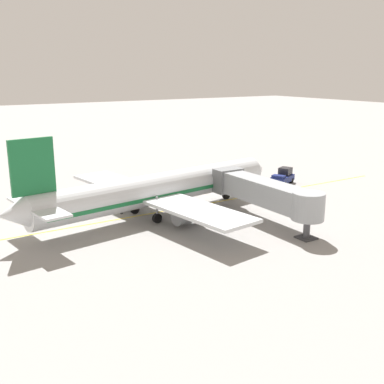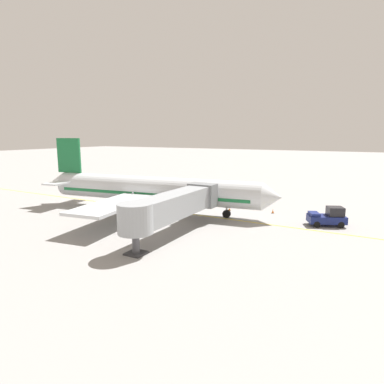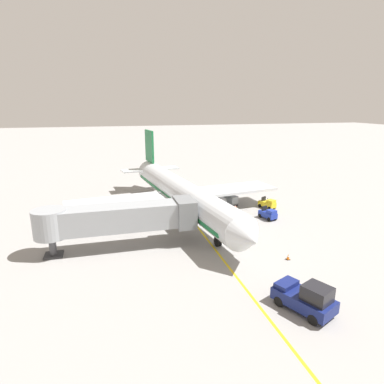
# 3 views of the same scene
# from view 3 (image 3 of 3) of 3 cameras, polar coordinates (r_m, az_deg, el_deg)

# --- Properties ---
(ground_plane) EXTENTS (400.00, 400.00, 0.00)m
(ground_plane) POSITION_cam_3_polar(r_m,az_deg,el_deg) (46.59, -1.01, -3.58)
(ground_plane) COLOR gray
(gate_lead_in_line) EXTENTS (0.24, 80.00, 0.01)m
(gate_lead_in_line) POSITION_cam_3_polar(r_m,az_deg,el_deg) (46.58, -1.01, -3.57)
(gate_lead_in_line) COLOR gold
(gate_lead_in_line) RESTS_ON ground
(parked_airliner) EXTENTS (30.43, 37.31, 10.63)m
(parked_airliner) POSITION_cam_3_polar(r_m,az_deg,el_deg) (44.78, -2.15, -0.09)
(parked_airliner) COLOR silver
(parked_airliner) RESTS_ON ground
(jet_bridge) EXTENTS (16.41, 3.50, 4.98)m
(jet_bridge) POSITION_cam_3_polar(r_m,az_deg,el_deg) (34.85, -12.84, -4.46)
(jet_bridge) COLOR #93999E
(jet_bridge) RESTS_ON ground
(pushback_tractor) EXTENTS (3.83, 4.92, 2.40)m
(pushback_tractor) POSITION_cam_3_polar(r_m,az_deg,el_deg) (26.59, 19.28, -17.06)
(pushback_tractor) COLOR navy
(pushback_tractor) RESTS_ON ground
(baggage_tug_lead) EXTENTS (2.14, 2.77, 1.62)m
(baggage_tug_lead) POSITION_cam_3_polar(r_m,az_deg,el_deg) (49.45, 13.09, -2.00)
(baggage_tug_lead) COLOR gold
(baggage_tug_lead) RESTS_ON ground
(baggage_tug_trailing) EXTENTS (1.85, 2.73, 1.62)m
(baggage_tug_trailing) POSITION_cam_3_polar(r_m,az_deg,el_deg) (44.89, 13.20, -3.76)
(baggage_tug_trailing) COLOR #1E339E
(baggage_tug_trailing) RESTS_ON ground
(baggage_cart_front) EXTENTS (1.99, 2.96, 1.58)m
(baggage_cart_front) POSITION_cam_3_polar(r_m,az_deg,el_deg) (49.69, 6.78, -1.34)
(baggage_cart_front) COLOR #4C4C51
(baggage_cart_front) RESTS_ON ground
(baggage_cart_second_in_train) EXTENTS (1.99, 2.96, 1.58)m
(baggage_cart_second_in_train) POSITION_cam_3_polar(r_m,az_deg,el_deg) (52.03, 5.11, -0.54)
(baggage_cart_second_in_train) COLOR #4C4C51
(baggage_cart_second_in_train) RESTS_ON ground
(ground_crew_wing_walker) EXTENTS (0.55, 0.60, 1.69)m
(ground_crew_wing_walker) POSITION_cam_3_polar(r_m,az_deg,el_deg) (44.46, 7.56, -3.34)
(ground_crew_wing_walker) COLOR #232328
(ground_crew_wing_walker) RESTS_ON ground
(ground_crew_loader) EXTENTS (0.33, 0.72, 1.69)m
(ground_crew_loader) POSITION_cam_3_polar(r_m,az_deg,el_deg) (49.23, 0.28, -1.38)
(ground_crew_loader) COLOR #232328
(ground_crew_loader) RESTS_ON ground
(safety_cone_nose_left) EXTENTS (0.36, 0.36, 0.59)m
(safety_cone_nose_left) POSITION_cam_3_polar(r_m,az_deg,el_deg) (34.22, 16.47, -10.83)
(safety_cone_nose_left) COLOR black
(safety_cone_nose_left) RESTS_ON ground
(safety_cone_nose_right) EXTENTS (0.36, 0.36, 0.59)m
(safety_cone_nose_right) POSITION_cam_3_polar(r_m,az_deg,el_deg) (38.50, 9.91, -7.45)
(safety_cone_nose_right) COLOR black
(safety_cone_nose_right) RESTS_ON ground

